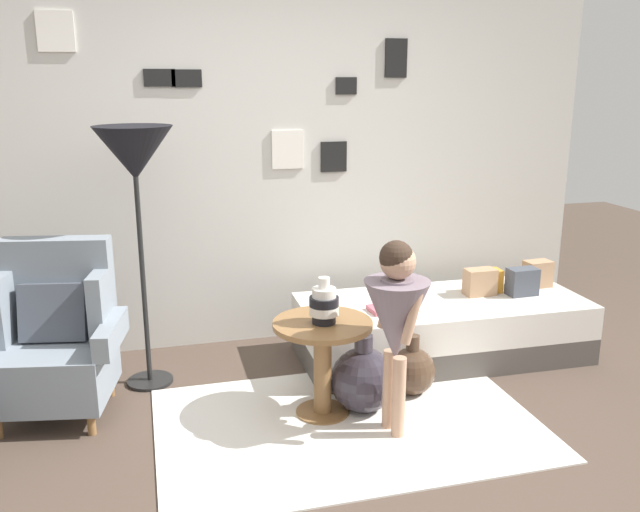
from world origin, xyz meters
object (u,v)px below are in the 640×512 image
at_px(side_table, 323,349).
at_px(book_on_daybed, 387,309).
at_px(demijohn_near, 363,379).
at_px(demijohn_far, 412,370).
at_px(person_child, 396,314).
at_px(armchair, 55,338).
at_px(floor_lamp, 135,161).
at_px(daybed, 441,328).
at_px(vase_striped, 324,305).

bearing_deg(side_table, book_on_daybed, 40.67).
distance_m(demijohn_near, demijohn_far, 0.37).
relative_size(person_child, demijohn_near, 2.33).
xyz_separation_m(armchair, demijohn_near, (1.66, -0.45, -0.25)).
distance_m(side_table, floor_lamp, 1.51).
height_order(floor_lamp, person_child, floor_lamp).
bearing_deg(side_table, daybed, 30.45).
bearing_deg(floor_lamp, side_table, -35.77).
distance_m(armchair, person_child, 1.90).
bearing_deg(floor_lamp, person_child, -37.82).
distance_m(side_table, person_child, 0.51).
height_order(vase_striped, book_on_daybed, vase_striped).
relative_size(book_on_daybed, demijohn_near, 0.48).
bearing_deg(side_table, demijohn_near, -3.32).
relative_size(demijohn_near, demijohn_far, 1.23).
relative_size(daybed, side_table, 3.46).
height_order(book_on_daybed, demijohn_near, demijohn_near).
xyz_separation_m(floor_lamp, demijohn_far, (1.51, -0.56, -1.23)).
bearing_deg(armchair, person_child, -22.82).
height_order(side_table, book_on_daybed, side_table).
xyz_separation_m(armchair, floor_lamp, (0.49, 0.23, 0.94)).
height_order(vase_striped, demijohn_near, vase_striped).
height_order(side_table, vase_striped, vase_striped).
xyz_separation_m(person_child, demijohn_far, (0.27, 0.40, -0.52)).
relative_size(side_table, demijohn_near, 1.22).
bearing_deg(armchair, vase_striped, -17.69).
height_order(side_table, floor_lamp, floor_lamp).
bearing_deg(vase_striped, floor_lamp, 143.60).
height_order(armchair, vase_striped, armchair).
distance_m(armchair, book_on_daybed, 1.98).
relative_size(armchair, book_on_daybed, 4.41).
bearing_deg(book_on_daybed, demijohn_far, -85.17).
relative_size(floor_lamp, demijohn_near, 3.46).
xyz_separation_m(armchair, vase_striped, (1.43, -0.46, 0.22)).
bearing_deg(book_on_daybed, floor_lamp, 172.47).
height_order(floor_lamp, book_on_daybed, floor_lamp).
xyz_separation_m(demijohn_near, demijohn_far, (0.35, 0.13, -0.04)).
bearing_deg(floor_lamp, book_on_daybed, -7.53).
bearing_deg(vase_striped, side_table, 99.25).
bearing_deg(demijohn_near, daybed, 38.17).
bearing_deg(armchair, side_table, -17.07).
height_order(daybed, demijohn_near, demijohn_near).
bearing_deg(floor_lamp, demijohn_near, -30.45).
height_order(armchair, floor_lamp, floor_lamp).
height_order(armchair, person_child, person_child).
bearing_deg(vase_striped, person_child, -41.80).
distance_m(side_table, book_on_daybed, 0.73).
distance_m(armchair, demijohn_near, 1.74).
height_order(daybed, book_on_daybed, book_on_daybed).
bearing_deg(person_child, floor_lamp, 142.18).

